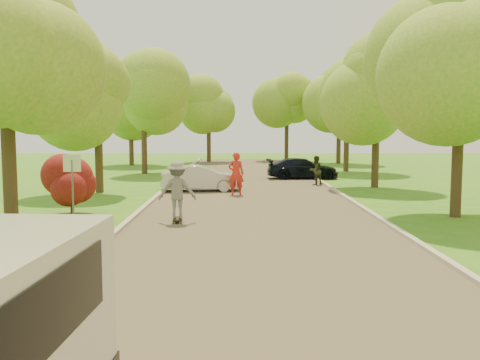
{
  "coord_description": "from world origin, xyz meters",
  "views": [
    {
      "loc": [
        -0.63,
        -12.83,
        3.02
      ],
      "look_at": [
        -0.5,
        4.62,
        1.3
      ],
      "focal_mm": 40.0,
      "sensor_mm": 36.0,
      "label": 1
    }
  ],
  "objects_px": {
    "dark_sedan": "(302,168)",
    "person_olive": "(316,170)",
    "street_sign": "(72,174)",
    "longboard": "(178,219)",
    "silver_sedan": "(201,178)",
    "skateboarder": "(177,190)",
    "person_striped": "(236,174)"
  },
  "relations": [
    {
      "from": "dark_sedan",
      "to": "street_sign",
      "type": "bearing_deg",
      "value": 145.72
    },
    {
      "from": "silver_sedan",
      "to": "longboard",
      "type": "bearing_deg",
      "value": 173.24
    },
    {
      "from": "street_sign",
      "to": "person_striped",
      "type": "height_order",
      "value": "street_sign"
    },
    {
      "from": "silver_sedan",
      "to": "person_striped",
      "type": "distance_m",
      "value": 2.3
    },
    {
      "from": "longboard",
      "to": "person_striped",
      "type": "distance_m",
      "value": 7.12
    },
    {
      "from": "silver_sedan",
      "to": "longboard",
      "type": "relative_size",
      "value": 3.9
    },
    {
      "from": "longboard",
      "to": "person_olive",
      "type": "relative_size",
      "value": 0.62
    },
    {
      "from": "person_striped",
      "to": "person_olive",
      "type": "distance_m",
      "value": 5.97
    },
    {
      "from": "street_sign",
      "to": "person_olive",
      "type": "bearing_deg",
      "value": 49.9
    },
    {
      "from": "silver_sedan",
      "to": "person_olive",
      "type": "xyz_separation_m",
      "value": [
        5.87,
        2.72,
        0.15
      ]
    },
    {
      "from": "silver_sedan",
      "to": "dark_sedan",
      "type": "relative_size",
      "value": 0.89
    },
    {
      "from": "dark_sedan",
      "to": "person_striped",
      "type": "relative_size",
      "value": 2.18
    },
    {
      "from": "street_sign",
      "to": "silver_sedan",
      "type": "distance_m",
      "value": 9.16
    },
    {
      "from": "street_sign",
      "to": "person_striped",
      "type": "distance_m",
      "value": 8.63
    },
    {
      "from": "silver_sedan",
      "to": "skateboarder",
      "type": "relative_size",
      "value": 2.03
    },
    {
      "from": "silver_sedan",
      "to": "person_olive",
      "type": "distance_m",
      "value": 6.47
    },
    {
      "from": "dark_sedan",
      "to": "longboard",
      "type": "xyz_separation_m",
      "value": [
        -5.8,
        -14.49,
        -0.51
      ]
    },
    {
      "from": "skateboarder",
      "to": "silver_sedan",
      "type": "bearing_deg",
      "value": -94.35
    },
    {
      "from": "skateboarder",
      "to": "person_olive",
      "type": "bearing_deg",
      "value": -121.72
    },
    {
      "from": "silver_sedan",
      "to": "skateboarder",
      "type": "xyz_separation_m",
      "value": [
        -0.2,
        -8.35,
        0.43
      ]
    },
    {
      "from": "person_striped",
      "to": "dark_sedan",
      "type": "bearing_deg",
      "value": -114.87
    },
    {
      "from": "dark_sedan",
      "to": "person_striped",
      "type": "xyz_separation_m",
      "value": [
        -3.92,
        -7.67,
        0.35
      ]
    },
    {
      "from": "street_sign",
      "to": "dark_sedan",
      "type": "height_order",
      "value": "street_sign"
    },
    {
      "from": "street_sign",
      "to": "person_striped",
      "type": "xyz_separation_m",
      "value": [
        5.18,
        6.88,
        -0.6
      ]
    },
    {
      "from": "street_sign",
      "to": "person_olive",
      "type": "height_order",
      "value": "street_sign"
    },
    {
      "from": "silver_sedan",
      "to": "person_striped",
      "type": "bearing_deg",
      "value": -137.84
    },
    {
      "from": "dark_sedan",
      "to": "longboard",
      "type": "distance_m",
      "value": 15.62
    },
    {
      "from": "silver_sedan",
      "to": "longboard",
      "type": "xyz_separation_m",
      "value": [
        -0.2,
        -8.35,
        -0.51
      ]
    },
    {
      "from": "dark_sedan",
      "to": "person_olive",
      "type": "xyz_separation_m",
      "value": [
        0.27,
        -3.42,
        0.16
      ]
    },
    {
      "from": "street_sign",
      "to": "person_olive",
      "type": "relative_size",
      "value": 1.41
    },
    {
      "from": "street_sign",
      "to": "dark_sedan",
      "type": "xyz_separation_m",
      "value": [
        9.1,
        14.55,
        -0.96
      ]
    },
    {
      "from": "skateboarder",
      "to": "person_olive",
      "type": "height_order",
      "value": "skateboarder"
    }
  ]
}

